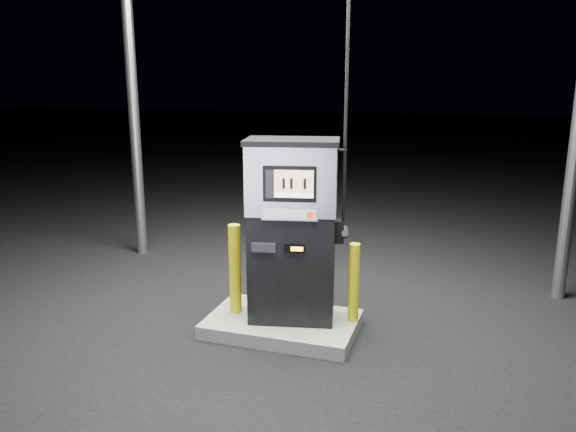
% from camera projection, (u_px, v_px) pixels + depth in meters
% --- Properties ---
extents(ground, '(80.00, 80.00, 0.00)m').
position_uv_depth(ground, '(282.00, 331.00, 6.13)').
color(ground, black).
rests_on(ground, ground).
extents(pump_island, '(1.60, 1.00, 0.15)m').
position_uv_depth(pump_island, '(282.00, 324.00, 6.11)').
color(pump_island, slate).
rests_on(pump_island, ground).
extents(fuel_dispenser, '(1.12, 0.76, 4.02)m').
position_uv_depth(fuel_dispenser, '(293.00, 229.00, 5.87)').
color(fuel_dispenser, black).
rests_on(fuel_dispenser, pump_island).
extents(bollard_left, '(0.14, 0.14, 1.00)m').
position_uv_depth(bollard_left, '(235.00, 269.00, 6.15)').
color(bollard_left, '#C9C40B').
rests_on(bollard_left, pump_island).
extents(bollard_right, '(0.14, 0.14, 0.86)m').
position_uv_depth(bollard_right, '(354.00, 283.00, 5.93)').
color(bollard_right, '#C9C40B').
rests_on(bollard_right, pump_island).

